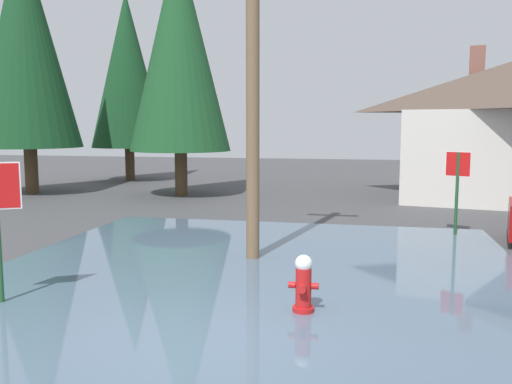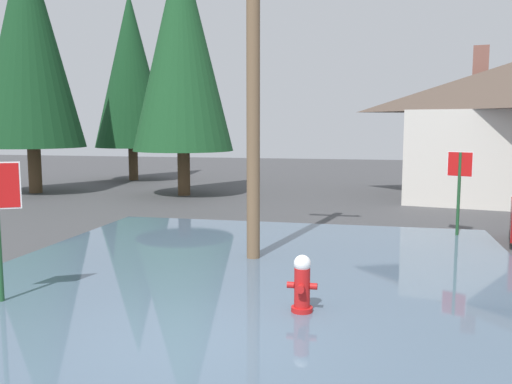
{
  "view_description": "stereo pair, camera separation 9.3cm",
  "coord_description": "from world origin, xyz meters",
  "views": [
    {
      "loc": [
        2.18,
        -6.4,
        2.85
      ],
      "look_at": [
        0.09,
        3.65,
        1.58
      ],
      "focal_mm": 38.08,
      "sensor_mm": 36.0,
      "label": 1
    },
    {
      "loc": [
        2.27,
        -6.38,
        2.85
      ],
      "look_at": [
        0.09,
        3.65,
        1.58
      ],
      "focal_mm": 38.08,
      "sensor_mm": 36.0,
      "label": 2
    }
  ],
  "objects": [
    {
      "name": "fire_hydrant",
      "position": [
        1.26,
        1.54,
        0.45
      ],
      "size": [
        0.46,
        0.39,
        0.91
      ],
      "color": "red",
      "rests_on": "ground"
    },
    {
      "name": "stop_sign_far",
      "position": [
        4.43,
        8.16,
        1.54
      ],
      "size": [
        0.59,
        0.29,
        2.19
      ],
      "color": "#1E4C28",
      "rests_on": "ground"
    },
    {
      "name": "ground_plane",
      "position": [
        0.0,
        0.0,
        -0.05
      ],
      "size": [
        80.0,
        80.0,
        0.1
      ],
      "primitive_type": "cube",
      "color": "#424244"
    },
    {
      "name": "pine_tree_tall_left",
      "position": [
        -5.3,
        14.59,
        5.96
      ],
      "size": [
        4.05,
        4.05,
        10.13
      ],
      "color": "#4C3823",
      "rests_on": "ground"
    },
    {
      "name": "pine_tree_mid_left",
      "position": [
        -11.74,
        14.01,
        6.33
      ],
      "size": [
        4.3,
        4.3,
        10.75
      ],
      "color": "#4C3823",
      "rests_on": "ground"
    },
    {
      "name": "pine_tree_short_left",
      "position": [
        -10.0,
        19.92,
        5.63
      ],
      "size": [
        3.83,
        3.83,
        9.57
      ],
      "color": "#4C3823",
      "rests_on": "ground"
    },
    {
      "name": "utility_pole",
      "position": [
        -0.19,
        4.69,
        4.61
      ],
      "size": [
        1.6,
        0.28,
        8.86
      ],
      "color": "brown",
      "rests_on": "ground"
    },
    {
      "name": "flood_puddle",
      "position": [
        0.07,
        2.59,
        0.02
      ],
      "size": [
        10.4,
        12.86,
        0.04
      ],
      "primitive_type": "cube",
      "color": "#4C6075",
      "rests_on": "ground"
    }
  ]
}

